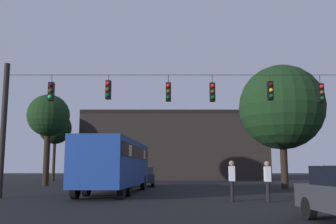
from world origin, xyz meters
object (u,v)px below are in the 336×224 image
(pedestrian_crossing_center, at_px, (324,179))
(pedestrian_trailing, at_px, (331,179))
(pedestrian_crossing_right, at_px, (268,179))
(tree_right_far, at_px, (282,107))
(car_far_left, at_px, (144,176))
(tree_left_silhouette, at_px, (56,128))
(city_bus, at_px, (117,161))
(pedestrian_near_bus, at_px, (233,178))
(tree_behind_building, at_px, (49,116))

(pedestrian_crossing_center, height_order, pedestrian_trailing, pedestrian_crossing_center)
(pedestrian_crossing_right, bearing_deg, tree_right_far, 69.48)
(pedestrian_crossing_center, bearing_deg, car_far_left, 128.06)
(pedestrian_crossing_right, bearing_deg, car_far_left, 114.24)
(pedestrian_crossing_center, bearing_deg, tree_left_silhouette, 129.04)
(tree_left_silhouette, bearing_deg, car_far_left, -50.09)
(city_bus, bearing_deg, tree_left_silhouette, 114.81)
(car_far_left, distance_m, tree_left_silhouette, 18.35)
(city_bus, height_order, pedestrian_near_bus, city_bus)
(car_far_left, distance_m, tree_behind_building, 9.78)
(pedestrian_trailing, height_order, tree_right_far, tree_right_far)
(pedestrian_crossing_right, bearing_deg, pedestrian_near_bus, 169.58)
(tree_behind_building, relative_size, tree_right_far, 0.86)
(pedestrian_near_bus, height_order, tree_behind_building, tree_behind_building)
(pedestrian_crossing_right, xyz_separation_m, tree_behind_building, (-14.67, 15.50, 4.86))
(tree_left_silhouette, distance_m, tree_right_far, 27.61)
(pedestrian_crossing_center, bearing_deg, tree_behind_building, 142.85)
(pedestrian_near_bus, xyz_separation_m, tree_behind_building, (-13.15, 15.22, 4.85))
(city_bus, bearing_deg, pedestrian_crossing_center, -18.57)
(tree_right_far, bearing_deg, pedestrian_crossing_center, -94.85)
(pedestrian_trailing, height_order, tree_behind_building, tree_behind_building)
(city_bus, relative_size, pedestrian_near_bus, 6.22)
(pedestrian_trailing, bearing_deg, pedestrian_near_bus, -155.20)
(pedestrian_crossing_right, xyz_separation_m, tree_left_silhouette, (-17.68, 27.71, 5.12))
(tree_left_silhouette, bearing_deg, pedestrian_near_bus, -59.50)
(tree_left_silhouette, distance_m, tree_behind_building, 12.58)
(pedestrian_near_bus, distance_m, tree_left_silhouette, 32.24)
(pedestrian_trailing, distance_m, tree_left_silhouette, 33.39)
(car_far_left, distance_m, pedestrian_near_bus, 14.79)
(tree_left_silhouette, bearing_deg, tree_right_far, -38.44)
(car_far_left, bearing_deg, pedestrian_near_bus, -70.70)
(car_far_left, relative_size, pedestrian_crossing_center, 2.68)
(tree_behind_building, bearing_deg, pedestrian_near_bus, -49.16)
(pedestrian_near_bus, height_order, tree_right_far, tree_right_far)
(pedestrian_trailing, height_order, tree_left_silhouette, tree_left_silhouette)
(city_bus, xyz_separation_m, pedestrian_trailing, (11.36, -2.71, -0.95))
(tree_left_silhouette, height_order, tree_right_far, tree_right_far)
(city_bus, bearing_deg, tree_right_far, 23.86)
(pedestrian_crossing_right, relative_size, pedestrian_near_bus, 0.99)
(pedestrian_near_bus, relative_size, tree_right_far, 0.20)
(car_far_left, xyz_separation_m, tree_right_far, (10.36, -3.70, 5.08))
(pedestrian_crossing_center, distance_m, tree_left_silhouette, 33.58)
(pedestrian_trailing, relative_size, tree_right_far, 0.18)
(city_bus, bearing_deg, car_far_left, 83.40)
(car_far_left, xyz_separation_m, tree_left_silhouette, (-11.27, 13.47, 5.33))
(pedestrian_near_bus, bearing_deg, tree_left_silhouette, 120.50)
(car_far_left, relative_size, pedestrian_trailing, 2.73)
(pedestrian_trailing, bearing_deg, pedestrian_crossing_right, -144.57)
(pedestrian_crossing_right, distance_m, tree_behind_building, 21.89)
(pedestrian_crossing_right, height_order, pedestrian_near_bus, pedestrian_near_bus)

